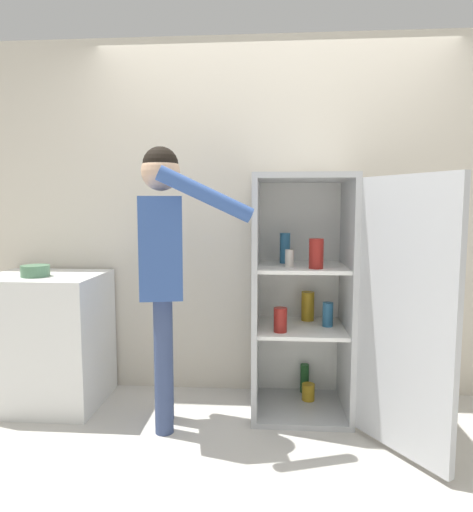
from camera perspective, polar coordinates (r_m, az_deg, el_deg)
name	(u,v)px	position (r m, az deg, el deg)	size (l,w,h in m)	color
ground_plane	(271,459)	(2.71, 4.39, -24.02)	(12.00, 12.00, 0.00)	beige
wall_back	(273,219)	(3.32, 4.55, 4.66)	(7.00, 0.06, 2.55)	beige
refrigerator	(320,299)	(2.97, 10.44, -5.27)	(1.02, 1.13, 1.56)	#B7BABC
person	(164,251)	(2.77, -9.10, 0.57)	(0.73, 0.56, 1.71)	#384770
counter	(47,339)	(3.46, -22.60, -9.59)	(0.76, 0.62, 0.90)	white
bowl	(35,271)	(3.30, -23.85, -1.71)	(0.18, 0.18, 0.08)	#517F5B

